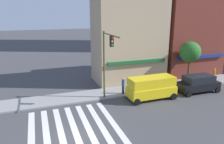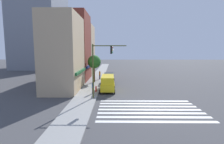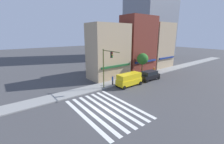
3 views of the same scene
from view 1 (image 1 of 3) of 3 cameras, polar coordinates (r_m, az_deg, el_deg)
ground_plane at (r=16.63m, az=-9.00°, el=-16.59°), size 200.00×200.00×0.00m
sidewalk_left at (r=23.25m, az=-12.48°, el=-6.85°), size 120.00×3.00×0.15m
crosswalk_stripes at (r=16.63m, az=-9.00°, el=-16.58°), size 6.79×10.80×0.01m
storefront_row at (r=32.58m, az=19.35°, el=10.33°), size 26.27×5.30×13.66m
traffic_signal at (r=20.84m, az=-1.38°, el=4.19°), size 0.32×4.28×6.99m
van_yellow at (r=22.84m, az=10.26°, el=-3.88°), size 5.03×2.22×2.34m
suv_black at (r=26.27m, az=21.61°, el=-2.75°), size 4.71×2.12×1.94m
pedestrian_orange_vest at (r=30.41m, az=25.06°, el=-0.63°), size 0.32×0.32×1.77m
pedestrian_blue_shirt at (r=23.64m, az=2.94°, el=-3.51°), size 0.32×0.32×1.77m
fire_hydrant at (r=23.96m, az=5.71°, el=-4.48°), size 0.24×0.24×0.84m
street_tree at (r=28.13m, az=19.74°, el=4.91°), size 2.52×2.52×5.16m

